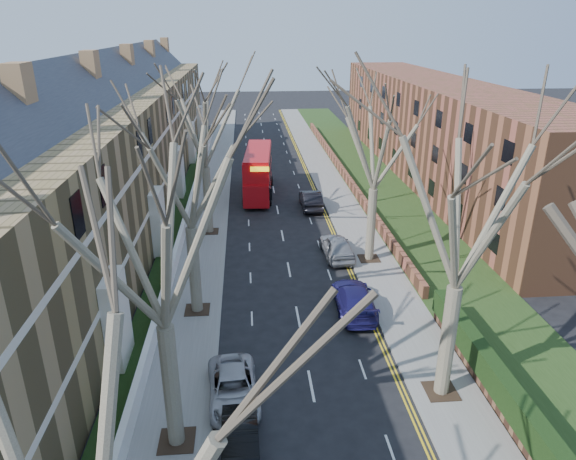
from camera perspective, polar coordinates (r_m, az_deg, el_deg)
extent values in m
cube|color=slate|center=(51.35, -8.32, 4.35)|extent=(3.00, 102.00, 0.12)
cube|color=slate|center=(51.97, 5.04, 4.71)|extent=(3.00, 102.00, 0.12)
cube|color=olive|center=(43.65, -19.58, 6.93)|extent=(9.00, 78.00, 10.00)
cube|color=#30323B|center=(42.63, -20.62, 14.72)|extent=(4.67, 78.00, 4.67)
cube|color=silver|center=(43.12, -13.59, 5.34)|extent=(0.12, 78.00, 0.35)
cube|color=silver|center=(42.29, -14.01, 9.88)|extent=(0.12, 78.00, 0.35)
cube|color=brown|center=(57.55, 16.09, 10.71)|extent=(8.00, 54.00, 10.00)
cube|color=brown|center=(55.90, 6.11, 6.45)|extent=(0.35, 54.00, 0.90)
cube|color=white|center=(43.77, -11.06, 1.82)|extent=(0.30, 78.00, 1.00)
cube|color=#223A15|center=(52.88, 9.87, 4.87)|extent=(6.00, 102.00, 0.06)
cylinder|color=brown|center=(20.52, -12.84, -16.61)|extent=(0.64, 0.64, 5.25)
cube|color=#2D2116|center=(22.22, -12.23, -21.90)|extent=(1.40, 1.40, 0.05)
cylinder|color=brown|center=(29.01, -10.36, -4.41)|extent=(0.64, 0.64, 5.07)
cube|color=#2D2116|center=(30.20, -10.03, -8.71)|extent=(1.40, 1.40, 0.05)
cylinder|color=brown|center=(40.07, -8.91, 3.30)|extent=(0.60, 0.60, 5.25)
cube|color=#2D2116|center=(40.96, -8.70, -0.16)|extent=(1.40, 1.40, 0.05)
cylinder|color=brown|center=(23.43, 17.31, -11.75)|extent=(0.64, 0.64, 5.25)
cube|color=#2D2116|center=(24.93, 16.61, -16.77)|extent=(1.40, 1.40, 0.05)
cylinder|color=brown|center=(35.34, 9.22, 0.57)|extent=(0.60, 0.60, 5.07)
cube|color=#2D2116|center=(36.32, 8.98, -3.14)|extent=(1.40, 1.40, 0.05)
cube|color=#B30C12|center=(49.48, -3.29, 5.45)|extent=(3.04, 10.27, 2.03)
cube|color=#B30C12|center=(48.97, -3.34, 7.62)|extent=(3.00, 9.76, 1.84)
cube|color=black|center=(49.37, -3.31, 5.91)|extent=(3.00, 9.46, 0.83)
cube|color=black|center=(48.95, -3.35, 7.73)|extent=(2.99, 9.26, 0.83)
imported|color=black|center=(20.96, -5.31, -22.69)|extent=(1.49, 4.02, 1.31)
imported|color=#AEADB2|center=(23.44, -6.10, -17.10)|extent=(2.46, 4.74, 1.28)
imported|color=navy|center=(29.82, 7.36, -7.58)|extent=(2.30, 5.30, 1.52)
imported|color=gray|center=(36.32, 5.45, -1.82)|extent=(2.11, 4.74, 1.58)
imported|color=black|center=(45.92, 2.55, 3.41)|extent=(1.72, 4.86, 1.60)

